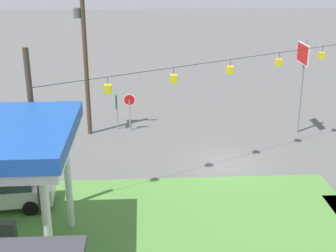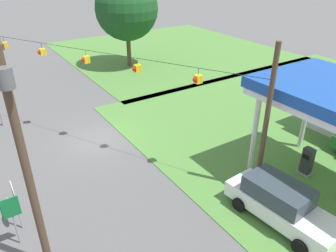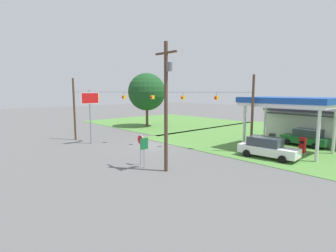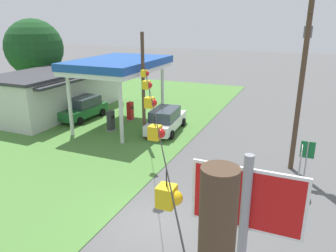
# 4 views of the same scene
# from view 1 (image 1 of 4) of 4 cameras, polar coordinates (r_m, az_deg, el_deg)

# --- Properties ---
(ground_plane) EXTENTS (160.00, 160.00, 0.00)m
(ground_plane) POSITION_cam_1_polar(r_m,az_deg,el_deg) (26.43, 7.03, -4.56)
(ground_plane) COLOR #565656
(fuel_pump_near) EXTENTS (0.71, 0.56, 1.61)m
(fuel_pump_near) POSITION_cam_1_polar(r_m,az_deg,el_deg) (19.20, -18.73, -13.17)
(fuel_pump_near) COLOR gray
(fuel_pump_near) RESTS_ON ground
(stop_sign_roadside) EXTENTS (0.80, 0.08, 2.50)m
(stop_sign_roadside) POSITION_cam_1_polar(r_m,az_deg,el_deg) (30.66, -4.72, 2.68)
(stop_sign_roadside) COLOR #99999E
(stop_sign_roadside) RESTS_ON ground
(stop_sign_overhead) EXTENTS (0.22, 2.10, 6.15)m
(stop_sign_overhead) POSITION_cam_1_polar(r_m,az_deg,el_deg) (30.70, 16.04, 6.97)
(stop_sign_overhead) COLOR gray
(stop_sign_overhead) RESTS_ON ground
(route_sign) EXTENTS (0.10, 0.70, 2.40)m
(route_sign) POSITION_cam_1_polar(r_m,az_deg,el_deg) (30.99, -6.32, 2.62)
(route_sign) COLOR gray
(route_sign) RESTS_ON ground
(utility_pole_main) EXTENTS (2.20, 0.44, 9.52)m
(utility_pole_main) POSITION_cam_1_polar(r_m,az_deg,el_deg) (29.55, -10.15, 8.81)
(utility_pole_main) COLOR #4C3828
(utility_pole_main) RESTS_ON ground
(signal_span_gantry) EXTENTS (18.53, 10.24, 7.56)m
(signal_span_gantry) POSITION_cam_1_polar(r_m,az_deg,el_deg) (24.99, 7.43, 4.27)
(signal_span_gantry) COLOR #4C3828
(signal_span_gantry) RESTS_ON ground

